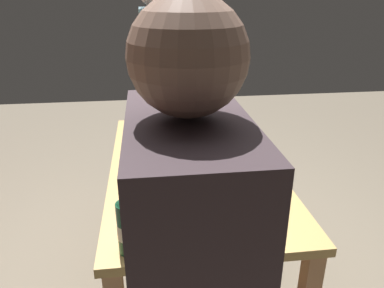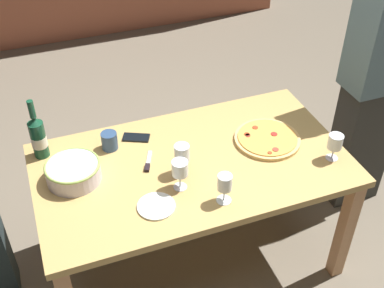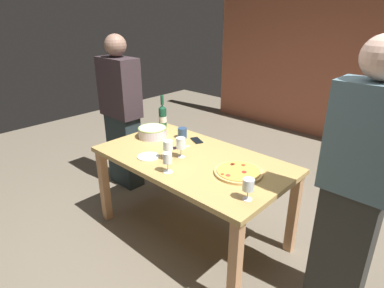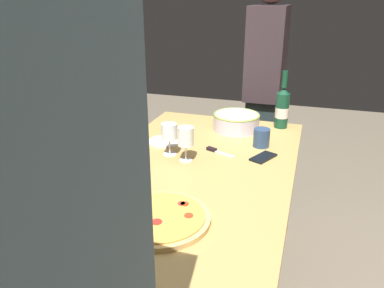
{
  "view_description": "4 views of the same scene",
  "coord_description": "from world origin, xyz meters",
  "px_view_note": "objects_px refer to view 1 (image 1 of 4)",
  "views": [
    {
      "loc": [
        -1.85,
        0.24,
        1.65
      ],
      "look_at": [
        0.0,
        0.0,
        0.87
      ],
      "focal_mm": 34.47,
      "sensor_mm": 36.0,
      "label": 1
    },
    {
      "loc": [
        -0.67,
        -1.81,
        2.41
      ],
      "look_at": [
        0.0,
        0.0,
        0.87
      ],
      "focal_mm": 46.38,
      "sensor_mm": 36.0,
      "label": 2
    },
    {
      "loc": [
        1.64,
        -1.75,
        1.87
      ],
      "look_at": [
        0.0,
        0.0,
        0.87
      ],
      "focal_mm": 30.21,
      "sensor_mm": 36.0,
      "label": 3
    },
    {
      "loc": [
        1.46,
        0.48,
        1.48
      ],
      "look_at": [
        0.0,
        0.0,
        0.87
      ],
      "focal_mm": 34.89,
      "sensor_mm": 36.0,
      "label": 4
    }
  ],
  "objects_px": {
    "cell_phone": "(139,185)",
    "person_host": "(157,86)",
    "wine_glass_by_bottle": "(204,149)",
    "side_plate": "(246,183)",
    "wine_glass_far_right": "(245,140)",
    "pizza": "(180,133)",
    "cup_amber": "(146,192)",
    "wine_bottle": "(128,223)",
    "pizza_knife": "(186,182)",
    "serving_bowl": "(191,215)",
    "wine_glass_far_left": "(224,152)",
    "dining_table": "(192,178)",
    "wine_glass_near_pizza": "(210,109)"
  },
  "relations": [
    {
      "from": "pizza",
      "to": "cell_phone",
      "type": "distance_m",
      "value": 0.71
    },
    {
      "from": "cup_amber",
      "to": "person_host",
      "type": "relative_size",
      "value": 0.05
    },
    {
      "from": "serving_bowl",
      "to": "wine_bottle",
      "type": "height_order",
      "value": "wine_bottle"
    },
    {
      "from": "wine_glass_far_right",
      "to": "wine_bottle",
      "type": "bearing_deg",
      "value": 139.86
    },
    {
      "from": "wine_glass_by_bottle",
      "to": "side_plate",
      "type": "distance_m",
      "value": 0.29
    },
    {
      "from": "wine_glass_far_left",
      "to": "wine_glass_far_right",
      "type": "relative_size",
      "value": 1.03
    },
    {
      "from": "wine_bottle",
      "to": "side_plate",
      "type": "xyz_separation_m",
      "value": [
        0.45,
        -0.57,
        -0.12
      ]
    },
    {
      "from": "wine_glass_near_pizza",
      "to": "person_host",
      "type": "xyz_separation_m",
      "value": [
        0.51,
        0.36,
        0.06
      ]
    },
    {
      "from": "cup_amber",
      "to": "side_plate",
      "type": "bearing_deg",
      "value": -78.63
    },
    {
      "from": "pizza_knife",
      "to": "person_host",
      "type": "distance_m",
      "value": 1.43
    },
    {
      "from": "dining_table",
      "to": "side_plate",
      "type": "bearing_deg",
      "value": -137.94
    },
    {
      "from": "dining_table",
      "to": "wine_bottle",
      "type": "xyz_separation_m",
      "value": [
        -0.71,
        0.33,
        0.22
      ]
    },
    {
      "from": "wine_glass_by_bottle",
      "to": "person_host",
      "type": "xyz_separation_m",
      "value": [
        1.28,
        0.2,
        0.04
      ]
    },
    {
      "from": "serving_bowl",
      "to": "cup_amber",
      "type": "height_order",
      "value": "serving_bowl"
    },
    {
      "from": "wine_glass_by_bottle",
      "to": "wine_glass_far_left",
      "type": "distance_m",
      "value": 0.11
    },
    {
      "from": "wine_bottle",
      "to": "wine_glass_by_bottle",
      "type": "relative_size",
      "value": 2.0
    },
    {
      "from": "wine_glass_far_right",
      "to": "side_plate",
      "type": "xyz_separation_m",
      "value": [
        -0.31,
        0.07,
        -0.1
      ]
    },
    {
      "from": "pizza",
      "to": "cell_phone",
      "type": "xyz_separation_m",
      "value": [
        -0.66,
        0.27,
        -0.01
      ]
    },
    {
      "from": "wine_glass_by_bottle",
      "to": "wine_glass_far_right",
      "type": "relative_size",
      "value": 1.08
    },
    {
      "from": "cell_phone",
      "to": "person_host",
      "type": "distance_m",
      "value": 1.43
    },
    {
      "from": "side_plate",
      "to": "person_host",
      "type": "bearing_deg",
      "value": 14.57
    },
    {
      "from": "wine_glass_far_right",
      "to": "cup_amber",
      "type": "bearing_deg",
      "value": 125.74
    },
    {
      "from": "dining_table",
      "to": "wine_glass_far_right",
      "type": "height_order",
      "value": "wine_glass_far_right"
    },
    {
      "from": "dining_table",
      "to": "wine_glass_near_pizza",
      "type": "relative_size",
      "value": 10.86
    },
    {
      "from": "dining_table",
      "to": "side_plate",
      "type": "height_order",
      "value": "side_plate"
    },
    {
      "from": "serving_bowl",
      "to": "cell_phone",
      "type": "bearing_deg",
      "value": 29.68
    },
    {
      "from": "cup_amber",
      "to": "wine_bottle",
      "type": "bearing_deg",
      "value": 169.03
    },
    {
      "from": "side_plate",
      "to": "pizza_knife",
      "type": "distance_m",
      "value": 0.3
    },
    {
      "from": "cup_amber",
      "to": "wine_glass_far_left",
      "type": "bearing_deg",
      "value": -59.01
    },
    {
      "from": "wine_glass_far_right",
      "to": "person_host",
      "type": "distance_m",
      "value": 1.24
    },
    {
      "from": "wine_glass_far_left",
      "to": "dining_table",
      "type": "bearing_deg",
      "value": 52.5
    },
    {
      "from": "wine_glass_far_left",
      "to": "pizza",
      "type": "bearing_deg",
      "value": 17.74
    },
    {
      "from": "wine_glass_far_left",
      "to": "wine_glass_far_right",
      "type": "xyz_separation_m",
      "value": [
        0.16,
        -0.16,
        -0.0
      ]
    },
    {
      "from": "wine_glass_by_bottle",
      "to": "cell_phone",
      "type": "distance_m",
      "value": 0.39
    },
    {
      "from": "wine_glass_near_pizza",
      "to": "wine_glass_by_bottle",
      "type": "xyz_separation_m",
      "value": [
        -0.76,
        0.17,
        0.01
      ]
    },
    {
      "from": "dining_table",
      "to": "wine_glass_near_pizza",
      "type": "xyz_separation_m",
      "value": [
        0.69,
        -0.22,
        0.19
      ]
    },
    {
      "from": "pizza",
      "to": "wine_glass_far_right",
      "type": "height_order",
      "value": "wine_glass_far_right"
    },
    {
      "from": "wine_glass_far_left",
      "to": "person_host",
      "type": "relative_size",
      "value": 0.09
    },
    {
      "from": "pizza",
      "to": "cup_amber",
      "type": "bearing_deg",
      "value": 163.88
    },
    {
      "from": "cell_phone",
      "to": "dining_table",
      "type": "bearing_deg",
      "value": -118.51
    },
    {
      "from": "wine_glass_far_right",
      "to": "person_host",
      "type": "relative_size",
      "value": 0.09
    },
    {
      "from": "wine_bottle",
      "to": "pizza_knife",
      "type": "distance_m",
      "value": 0.57
    },
    {
      "from": "cup_amber",
      "to": "pizza_knife",
      "type": "bearing_deg",
      "value": -53.24
    },
    {
      "from": "dining_table",
      "to": "cup_amber",
      "type": "relative_size",
      "value": 16.61
    },
    {
      "from": "wine_glass_far_left",
      "to": "person_host",
      "type": "distance_m",
      "value": 1.35
    },
    {
      "from": "wine_glass_near_pizza",
      "to": "cup_amber",
      "type": "relative_size",
      "value": 1.53
    },
    {
      "from": "wine_glass_near_pizza",
      "to": "cell_phone",
      "type": "distance_m",
      "value": 1.05
    },
    {
      "from": "wine_glass_by_bottle",
      "to": "cup_amber",
      "type": "relative_size",
      "value": 1.75
    },
    {
      "from": "dining_table",
      "to": "wine_bottle",
      "type": "distance_m",
      "value": 0.81
    },
    {
      "from": "dining_table",
      "to": "cell_phone",
      "type": "height_order",
      "value": "cell_phone"
    }
  ]
}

